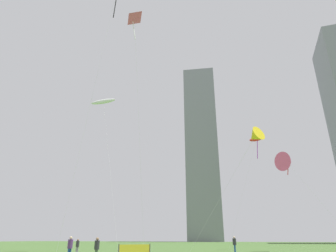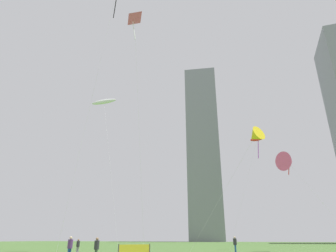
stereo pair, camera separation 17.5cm
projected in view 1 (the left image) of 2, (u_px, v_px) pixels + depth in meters
person_standing_0 at (235, 243)px, 33.08m from camera, size 0.41×0.41×1.83m
person_standing_1 at (97, 247)px, 21.59m from camera, size 0.37×0.37×1.66m
person_standing_2 at (70, 246)px, 22.55m from camera, size 0.39×0.39×1.75m
person_standing_3 at (77, 245)px, 30.87m from camera, size 0.34×0.34×1.54m
kite_flying_0 at (256, 139)px, 50.50m from camera, size 6.92×5.71×18.69m
kite_flying_1 at (287, 162)px, 41.65m from camera, size 9.08×3.41×13.45m
kite_flying_2 at (103, 102)px, 46.47m from camera, size 9.59×7.16×23.09m
kite_flying_3 at (255, 136)px, 29.43m from camera, size 8.55×2.26×12.36m
kite_flying_5 at (135, 21)px, 33.74m from camera, size 2.27×2.85×26.26m
distant_highrise_0 at (202, 150)px, 166.63m from camera, size 21.07×20.04×99.42m
event_banner at (135, 251)px, 22.62m from camera, size 1.90×1.95×1.19m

